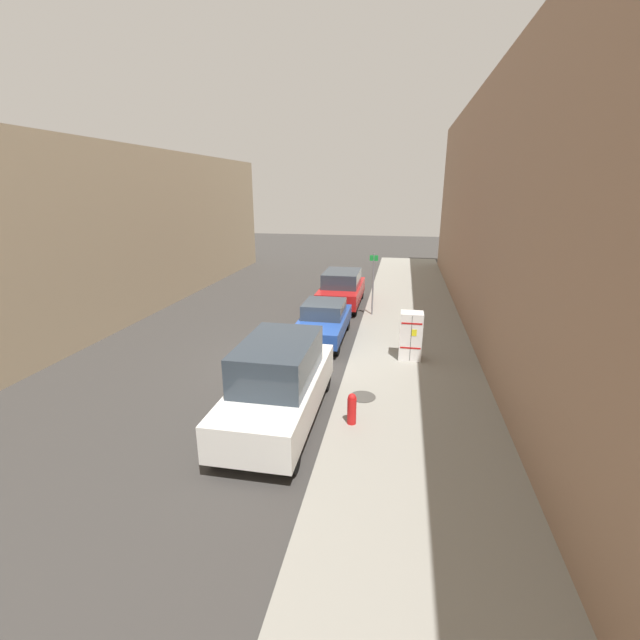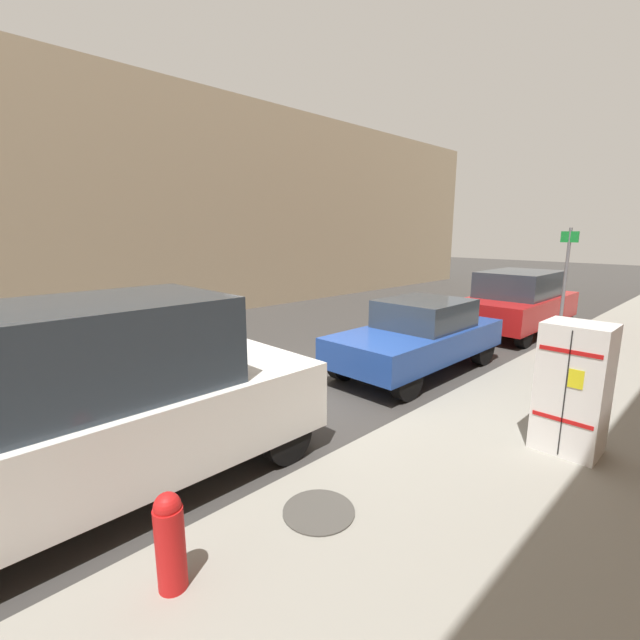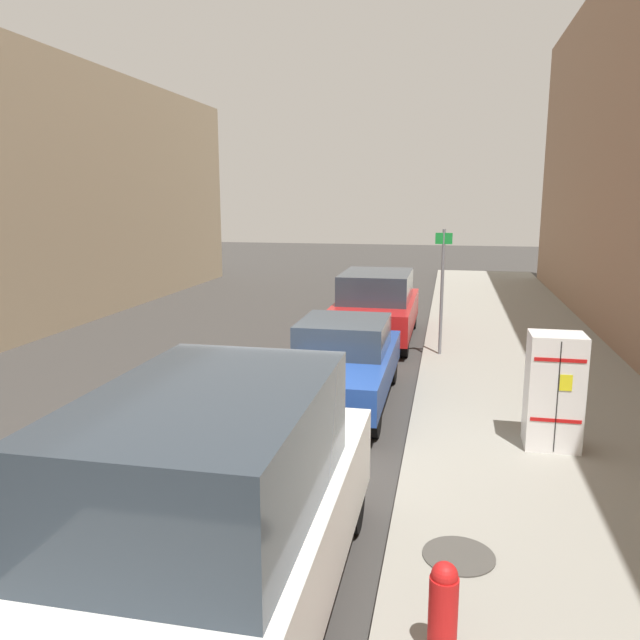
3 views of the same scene
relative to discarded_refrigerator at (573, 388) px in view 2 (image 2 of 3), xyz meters
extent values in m
plane|color=#383533|center=(3.86, 0.41, -0.95)|extent=(80.00, 80.00, 0.00)
cube|color=gray|center=(-0.13, 0.41, -0.88)|extent=(4.24, 44.00, 0.15)
cube|color=tan|center=(12.84, 0.41, 2.73)|extent=(2.35, 37.40, 7.36)
cube|color=white|center=(0.00, 0.00, 0.00)|extent=(0.73, 0.60, 1.61)
cube|color=black|center=(0.00, 0.30, 0.00)|extent=(0.01, 0.01, 1.52)
cube|color=yellow|center=(-0.09, 0.31, 0.21)|extent=(0.16, 0.01, 0.22)
cube|color=red|center=(0.00, 0.30, 0.51)|extent=(0.66, 0.01, 0.05)
cube|color=red|center=(0.00, 0.30, -0.32)|extent=(0.66, 0.01, 0.05)
cylinder|color=#47443F|center=(1.28, 3.06, -0.79)|extent=(0.70, 0.70, 0.02)
cylinder|color=slate|center=(1.61, -4.99, 0.57)|extent=(0.07, 0.07, 2.75)
cube|color=#198C33|center=(1.61, -4.97, 1.75)|extent=(0.36, 0.02, 0.24)
cylinder|color=red|center=(1.42, 4.47, -0.47)|extent=(0.22, 0.22, 0.67)
sphere|color=red|center=(1.42, 4.47, -0.11)|extent=(0.20, 0.20, 0.20)
cube|color=red|center=(3.25, -6.77, -0.27)|extent=(1.90, 4.41, 0.70)
cube|color=#2D3842|center=(3.25, -6.77, 0.43)|extent=(1.68, 2.42, 0.70)
cylinder|color=black|center=(2.42, -5.15, -0.62)|extent=(0.22, 0.66, 0.66)
cylinder|color=black|center=(4.07, -5.15, -0.62)|extent=(0.22, 0.66, 0.66)
cylinder|color=black|center=(2.42, -8.39, -0.62)|extent=(0.22, 0.66, 0.66)
cylinder|color=black|center=(4.07, -8.39, -0.62)|extent=(0.22, 0.66, 0.66)
cube|color=#23479E|center=(3.25, -1.66, -0.31)|extent=(1.71, 4.09, 0.55)
cube|color=#2D3842|center=(3.25, -1.86, 0.24)|extent=(1.50, 1.72, 0.55)
cylinder|color=black|center=(2.52, -0.23, -0.59)|extent=(0.22, 0.73, 0.73)
cylinder|color=black|center=(3.97, -0.23, -0.59)|extent=(0.22, 0.73, 0.73)
cylinder|color=black|center=(2.52, -3.09, -0.59)|extent=(0.22, 0.73, 0.73)
cylinder|color=black|center=(3.97, -3.09, -0.59)|extent=(0.22, 0.73, 0.73)
cube|color=silver|center=(3.25, 4.43, -0.19)|extent=(1.91, 5.00, 0.85)
cube|color=#2D3842|center=(3.25, 4.43, 0.71)|extent=(1.68, 2.75, 0.95)
cylinder|color=black|center=(2.42, 2.51, -0.62)|extent=(0.22, 0.67, 0.67)
cylinder|color=black|center=(4.07, 2.51, -0.62)|extent=(0.22, 0.67, 0.67)
camera|label=1|loc=(0.47, 13.64, 4.68)|focal=24.00mm
camera|label=2|loc=(-1.34, 5.63, 1.85)|focal=24.00mm
camera|label=3|loc=(1.48, 8.70, 2.61)|focal=35.00mm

